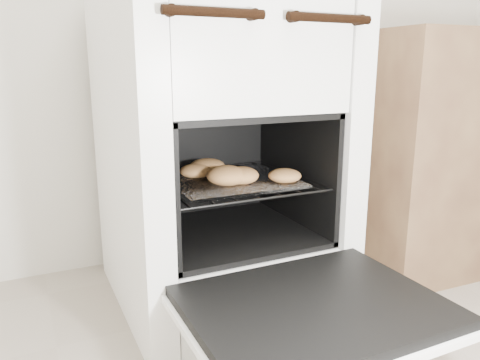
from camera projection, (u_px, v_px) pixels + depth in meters
name	position (u px, v px, depth m)	size (l,w,h in m)	color
stove	(218.00, 153.00, 1.49)	(0.66, 0.73, 1.01)	white
oven_door	(314.00, 310.00, 1.07)	(0.59, 0.46, 0.04)	black
oven_rack	(228.00, 181.00, 1.44)	(0.48, 0.46, 0.01)	black
foil_sheet	(231.00, 181.00, 1.42)	(0.37, 0.33, 0.01)	silver
baked_rolls	(228.00, 172.00, 1.40)	(0.35, 0.34, 0.06)	tan
counter	(445.00, 148.00, 1.88)	(0.88, 0.59, 0.88)	brown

